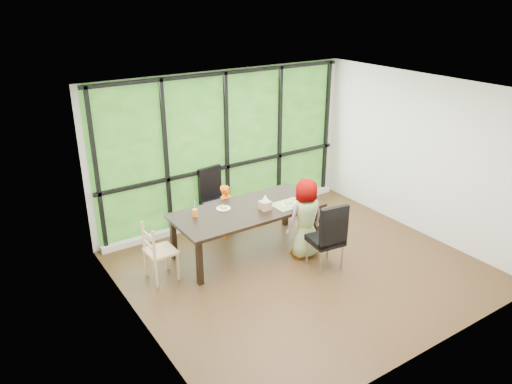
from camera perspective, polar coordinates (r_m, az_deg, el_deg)
ground at (r=7.62m, az=5.29°, el=-8.83°), size 5.00×5.00×0.00m
back_wall at (r=8.77m, az=-3.59°, el=5.21°), size 5.00×0.00×5.00m
foliage_backdrop at (r=8.75m, az=-3.52°, el=5.18°), size 4.80×0.02×2.65m
window_mullions at (r=8.72m, az=-3.39°, el=5.12°), size 4.80×0.06×2.65m
window_sill at (r=9.16m, az=-3.08°, el=-2.73°), size 4.80×0.12×0.10m
dining_table at (r=7.89m, az=-1.01°, el=-4.45°), size 2.41×1.16×0.75m
chair_window_leather at (r=8.64m, az=-4.55°, el=-0.81°), size 0.52×0.52×1.08m
chair_interior_leather at (r=7.45m, az=8.05°, el=-4.99°), size 0.52×0.52×1.08m
chair_end_beech at (r=7.27m, az=-10.96°, el=-6.73°), size 0.41×0.43×0.90m
child_toddler at (r=8.35m, az=-3.39°, el=-2.20°), size 0.40×0.34×0.94m
child_older at (r=7.71m, az=5.79°, el=-3.05°), size 0.65×0.44×1.28m
placemat at (r=7.90m, az=3.81°, el=-1.44°), size 0.51×0.38×0.01m
plate_far at (r=7.74m, az=-3.79°, el=-1.91°), size 0.23×0.23×0.01m
plate_near at (r=7.91m, az=3.78°, el=-1.36°), size 0.24×0.24×0.01m
orange_cup at (r=7.51m, az=-7.08°, el=-2.41°), size 0.07×0.07×0.12m
green_cup at (r=7.97m, az=5.93°, el=-0.84°), size 0.07×0.07×0.12m
white_mug at (r=8.32m, az=5.08°, el=0.13°), size 0.09×0.09×0.09m
tissue_box at (r=7.69m, az=1.07°, el=-1.54°), size 0.16×0.16×0.14m
crepe_rolls_far at (r=7.73m, az=-3.79°, el=-1.74°), size 0.10×0.12×0.04m
crepe_rolls_near at (r=7.90m, az=3.79°, el=-1.19°), size 0.15×0.12×0.04m
straw_white at (r=7.47m, az=-7.12°, el=-1.72°), size 0.01×0.04×0.20m
straw_pink at (r=7.93m, az=5.96°, el=-0.19°), size 0.01×0.04×0.20m
tissue at (r=7.64m, az=1.08°, el=-0.70°), size 0.12×0.12×0.11m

